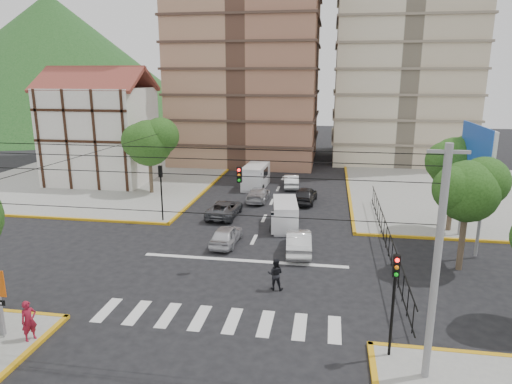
% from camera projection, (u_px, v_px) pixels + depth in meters
% --- Properties ---
extents(ground, '(160.00, 160.00, 0.00)m').
position_uv_depth(ground, '(240.00, 268.00, 27.55)').
color(ground, black).
rests_on(ground, ground).
extents(sidewalk_nw, '(26.00, 26.00, 0.15)m').
position_uv_depth(sidewalk_nw, '(96.00, 181.00, 49.74)').
color(sidewalk_nw, gray).
rests_on(sidewalk_nw, ground).
extents(sidewalk_ne, '(26.00, 26.00, 0.15)m').
position_uv_depth(sidewalk_ne, '(486.00, 196.00, 43.53)').
color(sidewalk_ne, gray).
rests_on(sidewalk_ne, ground).
extents(crosswalk_stripes, '(12.00, 2.40, 0.01)m').
position_uv_depth(crosswalk_stripes, '(216.00, 319.00, 21.81)').
color(crosswalk_stripes, silver).
rests_on(crosswalk_stripes, ground).
extents(stop_line, '(13.00, 0.40, 0.01)m').
position_uv_depth(stop_line, '(244.00, 260.00, 28.69)').
color(stop_line, silver).
rests_on(stop_line, ground).
extents(tudor_building, '(10.80, 8.05, 12.23)m').
position_uv_depth(tudor_building, '(101.00, 134.00, 48.29)').
color(tudor_building, silver).
rests_on(tudor_building, ground).
extents(distant_hill, '(70.00, 70.00, 28.00)m').
position_uv_depth(distant_hill, '(55.00, 62.00, 99.46)').
color(distant_hill, '#184A1A').
rests_on(distant_hill, ground).
extents(park_fence, '(0.10, 22.50, 1.66)m').
position_uv_depth(park_fence, '(385.00, 250.00, 30.45)').
color(park_fence, black).
rests_on(park_fence, ground).
extents(billboard, '(0.36, 6.20, 8.10)m').
position_uv_depth(billboard, '(476.00, 160.00, 29.53)').
color(billboard, slate).
rests_on(billboard, ground).
extents(tree_park_a, '(4.41, 3.60, 6.83)m').
position_uv_depth(tree_park_a, '(470.00, 188.00, 26.18)').
color(tree_park_a, '#473828').
rests_on(tree_park_a, ground).
extents(tree_park_c, '(4.65, 3.80, 7.25)m').
position_uv_depth(tree_park_c, '(457.00, 161.00, 32.63)').
color(tree_park_c, '#473828').
rests_on(tree_park_c, ground).
extents(tree_tudor, '(5.39, 4.40, 7.43)m').
position_uv_depth(tree_tudor, '(150.00, 141.00, 43.39)').
color(tree_tudor, '#473828').
rests_on(tree_tudor, ground).
extents(traffic_light_se, '(0.28, 0.22, 4.40)m').
position_uv_depth(traffic_light_se, '(394.00, 289.00, 18.10)').
color(traffic_light_se, black).
rests_on(traffic_light_se, ground).
extents(traffic_light_nw, '(0.28, 0.22, 4.40)m').
position_uv_depth(traffic_light_nw, '(161.00, 184.00, 35.43)').
color(traffic_light_nw, black).
rests_on(traffic_light_nw, ground).
extents(traffic_light_hanging, '(18.00, 9.12, 0.92)m').
position_uv_depth(traffic_light_hanging, '(232.00, 181.00, 24.12)').
color(traffic_light_hanging, black).
rests_on(traffic_light_hanging, ground).
extents(utility_pole_se, '(1.40, 0.28, 9.00)m').
position_uv_depth(utility_pole_se, '(437.00, 264.00, 16.35)').
color(utility_pole_se, slate).
rests_on(utility_pole_se, ground).
extents(van_right_lane, '(2.35, 4.72, 2.03)m').
position_uv_depth(van_right_lane, '(285.00, 216.00, 34.52)').
color(van_right_lane, silver).
rests_on(van_right_lane, ground).
extents(van_left_lane, '(2.29, 5.30, 2.35)m').
position_uv_depth(van_left_lane, '(255.00, 177.00, 46.80)').
color(van_left_lane, silver).
rests_on(van_left_lane, ground).
extents(car_silver_front_left, '(1.79, 4.06, 1.36)m').
position_uv_depth(car_silver_front_left, '(226.00, 235.00, 31.25)').
color(car_silver_front_left, silver).
rests_on(car_silver_front_left, ground).
extents(car_white_front_right, '(1.98, 4.69, 1.51)m').
position_uv_depth(car_white_front_right, '(298.00, 242.00, 29.83)').
color(car_white_front_right, silver).
rests_on(car_white_front_right, ground).
extents(car_grey_mid_left, '(2.45, 4.93, 1.34)m').
position_uv_depth(car_grey_mid_left, '(224.00, 209.00, 37.43)').
color(car_grey_mid_left, '#5A5B61').
rests_on(car_grey_mid_left, ground).
extents(car_silver_rear_left, '(1.92, 4.44, 1.27)m').
position_uv_depth(car_silver_rear_left, '(258.00, 194.00, 42.02)').
color(car_silver_rear_left, '#BBBBC1').
rests_on(car_silver_rear_left, ground).
extents(car_darkgrey_mid_right, '(2.21, 4.54, 1.49)m').
position_uv_depth(car_darkgrey_mid_right, '(305.00, 195.00, 41.36)').
color(car_darkgrey_mid_right, '#232326').
rests_on(car_darkgrey_mid_right, ground).
extents(car_white_rear_right, '(1.84, 4.30, 1.38)m').
position_uv_depth(car_white_rear_right, '(291.00, 181.00, 46.95)').
color(car_white_rear_right, silver).
rests_on(car_white_rear_right, ground).
extents(pedestrian_sw_corner, '(0.72, 0.79, 1.82)m').
position_uv_depth(pedestrian_sw_corner, '(29.00, 321.00, 19.68)').
color(pedestrian_sw_corner, maroon).
rests_on(pedestrian_sw_corner, sidewalk_sw).
extents(pedestrian_crosswalk, '(0.88, 0.69, 1.77)m').
position_uv_depth(pedestrian_crosswalk, '(275.00, 274.00, 24.66)').
color(pedestrian_crosswalk, black).
rests_on(pedestrian_crosswalk, ground).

